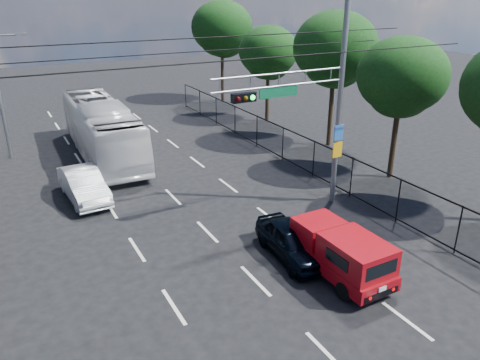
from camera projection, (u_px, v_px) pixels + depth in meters
ground at (328, 355)px, 12.89m from camera, size 120.00×120.00×0.00m
lane_markings at (159, 183)px, 24.30m from camera, size 6.12×38.00×0.01m
signal_mast at (318, 94)px, 19.73m from camera, size 6.43×0.39×9.50m
streetlight_left at (2, 92)px, 26.56m from camera, size 2.09×0.22×7.08m
utility_wires at (193, 50)px, 17.35m from camera, size 22.00×5.04×0.74m
fence_right at (301, 152)px, 25.75m from camera, size 0.06×34.03×2.00m
tree_right_b at (401, 82)px, 23.25m from camera, size 4.50×4.50×7.31m
tree_right_c at (335, 54)px, 28.15m from camera, size 5.10×5.10×8.29m
tree_right_d at (268, 56)px, 34.01m from camera, size 4.32×4.32×7.02m
tree_right_e at (222, 32)px, 40.21m from camera, size 5.28×5.28×8.58m
red_pickup at (338, 250)px, 16.24m from camera, size 1.80×4.70×1.73m
navy_hatchback at (292, 241)px, 17.38m from camera, size 1.86×3.96×1.31m
white_bus at (102, 129)px, 27.75m from camera, size 3.06×11.80×3.27m
white_van at (84, 185)px, 22.20m from camera, size 1.81×4.50×1.46m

